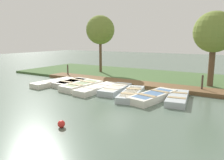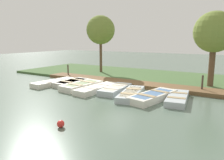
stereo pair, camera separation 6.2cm
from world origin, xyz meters
TOP-DOWN VIEW (x-y plane):
  - ground_plane at (0.00, 0.00)m, footprint 80.00×80.00m
  - shore_bank at (-5.00, 0.00)m, footprint 8.00×24.00m
  - dock_walkway at (-1.59, 0.00)m, footprint 1.60×14.12m
  - rowboat_0 at (1.31, -4.37)m, footprint 3.48×1.34m
  - rowboat_1 at (0.78, -3.13)m, footprint 2.82×1.37m
  - rowboat_2 at (1.24, -1.81)m, footprint 3.18×1.54m
  - rowboat_3 at (1.31, -0.49)m, footprint 3.53×1.30m
  - rowboat_4 at (0.86, 0.64)m, footprint 3.07×1.35m
  - rowboat_5 at (1.41, 2.00)m, footprint 3.49×1.70m
  - rowboat_6 at (1.35, 3.33)m, footprint 3.60×1.88m
  - rowboat_7 at (0.91, 4.56)m, footprint 3.13×1.43m
  - mooring_post_near at (-1.71, -5.74)m, footprint 0.12×0.12m
  - mooring_post_far at (-1.71, 5.36)m, footprint 0.12×0.12m
  - buoy at (6.85, 1.73)m, footprint 0.28×0.28m
  - park_tree_far_left at (-4.84, -4.36)m, footprint 2.68×2.68m
  - park_tree_left at (-3.22, 5.63)m, footprint 2.65×2.65m

SIDE VIEW (x-z plane):
  - ground_plane at x=0.00m, z-range 0.00..0.00m
  - shore_bank at x=-5.00m, z-range 0.00..0.19m
  - dock_walkway at x=-1.59m, z-range 0.00..0.25m
  - buoy at x=6.85m, z-range 0.00..0.28m
  - rowboat_7 at x=0.91m, z-range 0.00..0.35m
  - rowboat_5 at x=1.41m, z-range 0.00..0.36m
  - rowboat_0 at x=1.31m, z-range 0.00..0.36m
  - rowboat_3 at x=1.31m, z-range 0.00..0.36m
  - rowboat_4 at x=0.86m, z-range 0.00..0.37m
  - rowboat_1 at x=0.78m, z-range 0.00..0.38m
  - rowboat_6 at x=1.35m, z-range 0.00..0.39m
  - rowboat_2 at x=1.24m, z-range 0.00..0.41m
  - mooring_post_near at x=-1.71m, z-range 0.00..1.15m
  - mooring_post_far at x=-1.71m, z-range 0.00..1.15m
  - park_tree_left at x=-3.22m, z-range 1.17..6.27m
  - park_tree_far_left at x=-4.84m, z-range 1.39..6.90m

